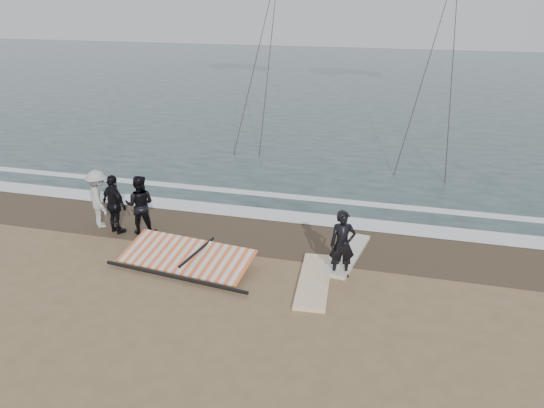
{
  "coord_description": "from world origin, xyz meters",
  "views": [
    {
      "loc": [
        3.1,
        -9.01,
        6.62
      ],
      "look_at": [
        -0.11,
        3.0,
        1.6
      ],
      "focal_mm": 35.0,
      "sensor_mm": 36.0,
      "label": 1
    }
  ],
  "objects_px": {
    "man_main": "(342,244)",
    "board_white": "(314,281)",
    "board_cream": "(346,254)",
    "sail_rig": "(187,257)"
  },
  "relations": [
    {
      "from": "board_white",
      "to": "sail_rig",
      "type": "bearing_deg",
      "value": 172.93
    },
    {
      "from": "board_cream",
      "to": "man_main",
      "type": "bearing_deg",
      "value": -80.89
    },
    {
      "from": "man_main",
      "to": "sail_rig",
      "type": "bearing_deg",
      "value": 168.0
    },
    {
      "from": "sail_rig",
      "to": "man_main",
      "type": "bearing_deg",
      "value": 5.77
    },
    {
      "from": "board_cream",
      "to": "board_white",
      "type": "bearing_deg",
      "value": -101.02
    },
    {
      "from": "man_main",
      "to": "board_cream",
      "type": "height_order",
      "value": "man_main"
    },
    {
      "from": "board_white",
      "to": "board_cream",
      "type": "height_order",
      "value": "board_cream"
    },
    {
      "from": "board_white",
      "to": "sail_rig",
      "type": "relative_size",
      "value": 0.66
    },
    {
      "from": "man_main",
      "to": "board_white",
      "type": "xyz_separation_m",
      "value": [
        -0.58,
        -0.51,
        -0.82
      ]
    },
    {
      "from": "sail_rig",
      "to": "board_cream",
      "type": "bearing_deg",
      "value": 20.5
    }
  ]
}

